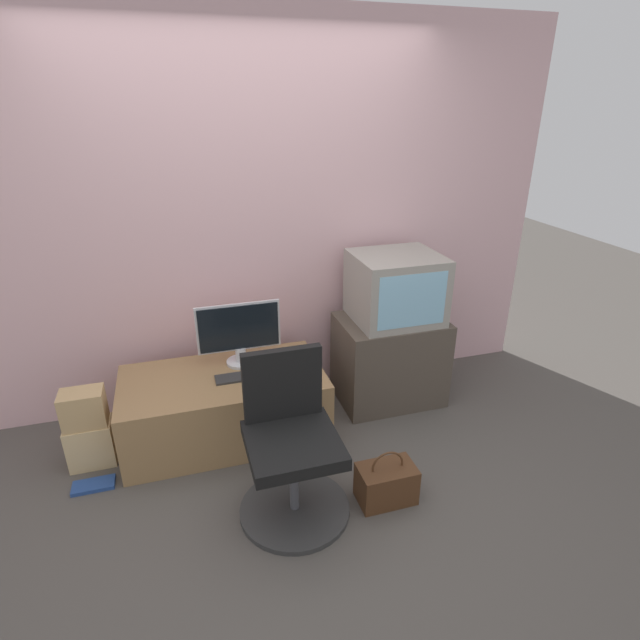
% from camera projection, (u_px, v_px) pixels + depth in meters
% --- Properties ---
extents(ground_plane, '(12.00, 12.00, 0.00)m').
position_uv_depth(ground_plane, '(302.00, 510.00, 2.72)').
color(ground_plane, '#4C4742').
extents(wall_back, '(4.40, 0.05, 2.60)m').
position_uv_depth(wall_back, '(248.00, 222.00, 3.36)').
color(wall_back, beige).
rests_on(wall_back, ground_plane).
extents(desk, '(1.28, 0.68, 0.44)m').
position_uv_depth(desk, '(225.00, 406.00, 3.26)').
color(desk, '#937047').
rests_on(desk, ground_plane).
extents(side_stand, '(0.74, 0.52, 0.64)m').
position_uv_depth(side_stand, '(389.00, 359.00, 3.64)').
color(side_stand, '#4C4238').
rests_on(side_stand, ground_plane).
extents(main_monitor, '(0.54, 0.19, 0.43)m').
position_uv_depth(main_monitor, '(239.00, 333.00, 3.24)').
color(main_monitor, silver).
rests_on(main_monitor, desk).
extents(keyboard, '(0.31, 0.12, 0.01)m').
position_uv_depth(keyboard, '(240.00, 377.00, 3.15)').
color(keyboard, '#2D2D2D').
rests_on(keyboard, desk).
extents(mouse, '(0.06, 0.04, 0.03)m').
position_uv_depth(mouse, '(275.00, 370.00, 3.21)').
color(mouse, silver).
rests_on(mouse, desk).
extents(crt_tv, '(0.58, 0.53, 0.47)m').
position_uv_depth(crt_tv, '(396.00, 288.00, 3.43)').
color(crt_tv, gray).
rests_on(crt_tv, side_stand).
extents(office_chair, '(0.60, 0.60, 0.89)m').
position_uv_depth(office_chair, '(291.00, 451.00, 2.61)').
color(office_chair, '#333333').
rests_on(office_chair, ground_plane).
extents(cardboard_box_lower, '(0.27, 0.18, 0.28)m').
position_uv_depth(cardboard_box_lower, '(91.00, 443.00, 3.03)').
color(cardboard_box_lower, '#D1B27F').
rests_on(cardboard_box_lower, ground_plane).
extents(cardboard_box_upper, '(0.24, 0.17, 0.22)m').
position_uv_depth(cardboard_box_upper, '(83.00, 408.00, 2.93)').
color(cardboard_box_upper, tan).
rests_on(cardboard_box_upper, cardboard_box_lower).
extents(handbag, '(0.32, 0.20, 0.33)m').
position_uv_depth(handbag, '(386.00, 483.00, 2.76)').
color(handbag, '#4C2D19').
rests_on(handbag, ground_plane).
extents(book, '(0.23, 0.11, 0.02)m').
position_uv_depth(book, '(94.00, 485.00, 2.88)').
color(book, navy).
rests_on(book, ground_plane).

